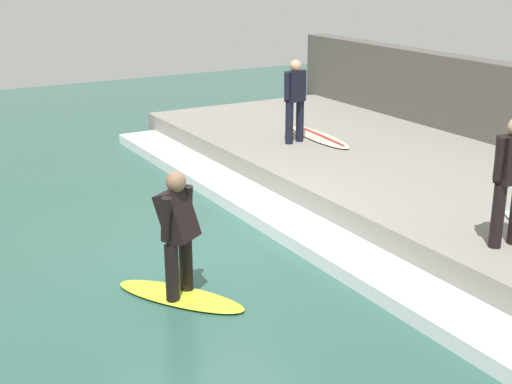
% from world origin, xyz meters
% --- Properties ---
extents(ground_plane, '(28.00, 28.00, 0.00)m').
position_xyz_m(ground_plane, '(0.00, 0.00, 0.00)').
color(ground_plane, '#2D564C').
extents(concrete_ledge, '(4.40, 12.94, 0.50)m').
position_xyz_m(concrete_ledge, '(3.88, 0.00, 0.25)').
color(concrete_ledge, gray).
rests_on(concrete_ledge, ground_plane).
extents(wave_foam_crest, '(0.80, 12.30, 0.19)m').
position_xyz_m(wave_foam_crest, '(1.28, 0.00, 0.09)').
color(wave_foam_crest, white).
rests_on(wave_foam_crest, ground_plane).
extents(surfboard_riding, '(1.33, 1.66, 0.06)m').
position_xyz_m(surfboard_riding, '(-1.00, -1.13, 0.03)').
color(surfboard_riding, '#BFE02D').
rests_on(surfboard_riding, ground_plane).
extents(surfer_riding, '(0.54, 0.55, 1.47)m').
position_xyz_m(surfer_riding, '(-1.00, -1.13, 0.88)').
color(surfer_riding, black).
rests_on(surfer_riding, surfboard_riding).
extents(surfer_waiting_near, '(0.52, 0.27, 1.54)m').
position_xyz_m(surfer_waiting_near, '(2.51, -2.70, 1.37)').
color(surfer_waiting_near, black).
rests_on(surfer_waiting_near, concrete_ledge).
extents(surfer_waiting_far, '(0.50, 0.29, 1.51)m').
position_xyz_m(surfer_waiting_far, '(3.04, 2.69, 1.36)').
color(surfer_waiting_far, black).
rests_on(surfer_waiting_far, concrete_ledge).
extents(surfboard_waiting_far, '(0.66, 2.01, 0.07)m').
position_xyz_m(surfboard_waiting_far, '(3.62, 2.71, 0.53)').
color(surfboard_waiting_far, beige).
rests_on(surfboard_waiting_far, concrete_ledge).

